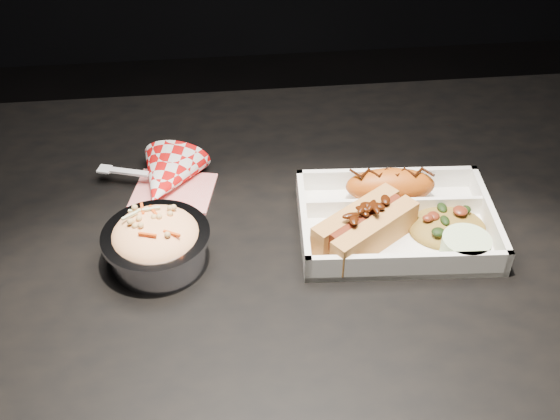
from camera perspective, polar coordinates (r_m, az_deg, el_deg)
The scene contains 8 objects.
dining_table at distance 0.97m, azimuth 0.13°, elevation -6.81°, with size 1.20×0.80×0.75m.
food_tray at distance 0.93m, azimuth 9.36°, elevation -1.15°, with size 0.26×0.20×0.04m.
fried_pastry at distance 0.96m, azimuth 8.95°, elevation 1.97°, with size 0.12×0.05×0.05m, color #B75112.
hotdog at distance 0.89m, azimuth 6.95°, elevation -1.25°, with size 0.15×0.13×0.06m.
fried_rice_mound at distance 0.93m, azimuth 13.51°, elevation -0.89°, with size 0.10×0.08×0.03m, color olive.
cupcake_liner at distance 0.89m, azimuth 14.83°, elevation -2.99°, with size 0.06×0.06×0.03m, color beige.
foil_coleslaw_cup at distance 0.87m, azimuth -10.01°, elevation -2.52°, with size 0.13×0.13×0.07m.
napkin_fork at distance 1.00m, azimuth -9.27°, elevation 2.52°, with size 0.17×0.13×0.10m.
Camera 1 is at (-0.07, -0.66, 1.36)m, focal length 45.00 mm.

